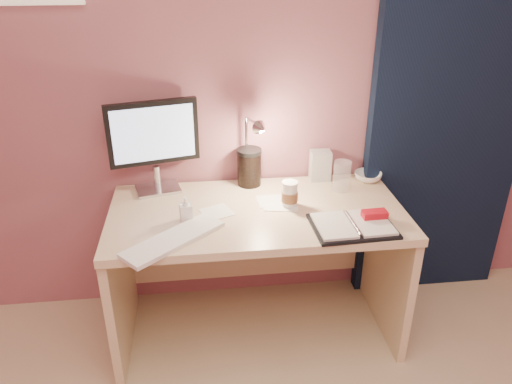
{
  "coord_description": "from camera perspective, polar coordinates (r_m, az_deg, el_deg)",
  "views": [
    {
      "loc": [
        -0.25,
        -0.69,
        1.86
      ],
      "look_at": [
        -0.01,
        1.33,
        0.85
      ],
      "focal_mm": 35.0,
      "sensor_mm": 36.0,
      "label": 1
    }
  ],
  "objects": [
    {
      "name": "desk",
      "position": [
        2.55,
        -0.09,
        -5.74
      ],
      "size": [
        1.4,
        0.7,
        0.73
      ],
      "color": "beige",
      "rests_on": "ground"
    },
    {
      "name": "lotion_bottle",
      "position": [
        2.28,
        -8.02,
        -1.92
      ],
      "size": [
        0.06,
        0.06,
        0.12
      ],
      "primitive_type": "imported",
      "rotation": [
        0.0,
        0.0,
        0.16
      ],
      "color": "white",
      "rests_on": "desk"
    },
    {
      "name": "paper_b",
      "position": [
        2.43,
        2.88,
        -1.3
      ],
      "size": [
        0.19,
        0.19,
        0.0
      ],
      "primitive_type": "cube",
      "rotation": [
        0.0,
        0.0,
        -0.19
      ],
      "color": "silver",
      "rests_on": "desk"
    },
    {
      "name": "bowl",
      "position": [
        2.72,
        12.68,
        1.73
      ],
      "size": [
        0.15,
        0.15,
        0.05
      ],
      "primitive_type": "imported",
      "rotation": [
        0.0,
        0.0,
        0.04
      ],
      "color": "white",
      "rests_on": "desk"
    },
    {
      "name": "dark_jar",
      "position": [
        2.59,
        -0.78,
        2.66
      ],
      "size": [
        0.12,
        0.12,
        0.18
      ],
      "primitive_type": "cylinder",
      "color": "black",
      "rests_on": "desk"
    },
    {
      "name": "paper_c",
      "position": [
        2.36,
        -4.49,
        -2.29
      ],
      "size": [
        0.18,
        0.18,
        0.0
      ],
      "primitive_type": "cube",
      "rotation": [
        0.0,
        0.0,
        0.4
      ],
      "color": "silver",
      "rests_on": "desk"
    },
    {
      "name": "paper_a",
      "position": [
        2.45,
        1.75,
        -1.03
      ],
      "size": [
        0.14,
        0.14,
        0.0
      ],
      "primitive_type": "cube",
      "rotation": [
        0.0,
        0.0,
        0.04
      ],
      "color": "silver",
      "rests_on": "desk"
    },
    {
      "name": "coffee_cup",
      "position": [
        2.39,
        3.88,
        -0.31
      ],
      "size": [
        0.08,
        0.08,
        0.13
      ],
      "color": "white",
      "rests_on": "desk"
    },
    {
      "name": "desk_lamp",
      "position": [
        2.46,
        -1.74,
        5.17
      ],
      "size": [
        0.15,
        0.23,
        0.38
      ],
      "rotation": [
        0.0,
        0.0,
        0.38
      ],
      "color": "silver",
      "rests_on": "desk"
    },
    {
      "name": "product_box",
      "position": [
        2.67,
        7.35,
        3.04
      ],
      "size": [
        0.11,
        0.09,
        0.16
      ],
      "primitive_type": "cube",
      "rotation": [
        0.0,
        0.0,
        -0.03
      ],
      "color": "#B8B7B3",
      "rests_on": "desk"
    },
    {
      "name": "keyboard",
      "position": [
        2.15,
        -9.4,
        -5.36
      ],
      "size": [
        0.45,
        0.41,
        0.02
      ],
      "primitive_type": "cube",
      "rotation": [
        0.0,
        0.0,
        0.71
      ],
      "color": "white",
      "rests_on": "desk"
    },
    {
      "name": "clear_cup",
      "position": [
        2.57,
        9.78,
        1.83
      ],
      "size": [
        0.09,
        0.09,
        0.15
      ],
      "primitive_type": "cylinder",
      "color": "white",
      "rests_on": "desk"
    },
    {
      "name": "monitor",
      "position": [
        2.5,
        -11.68,
        6.0
      ],
      "size": [
        0.44,
        0.2,
        0.47
      ],
      "rotation": [
        0.0,
        0.0,
        0.23
      ],
      "color": "silver",
      "rests_on": "desk"
    },
    {
      "name": "planner",
      "position": [
        2.27,
        11.2,
        -3.65
      ],
      "size": [
        0.37,
        0.28,
        0.06
      ],
      "rotation": [
        0.0,
        0.0,
        0.04
      ],
      "color": "black",
      "rests_on": "desk"
    },
    {
      "name": "room",
      "position": [
        2.77,
        19.59,
        9.69
      ],
      "size": [
        3.5,
        3.5,
        3.5
      ],
      "color": "#C6B28E",
      "rests_on": "ground"
    }
  ]
}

